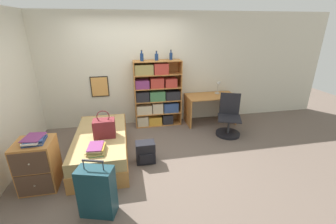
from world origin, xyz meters
TOP-DOWN VIEW (x-y plane):
  - ground_plane at (0.00, 0.00)m, footprint 14.00×14.00m
  - wall_back at (-0.00, 1.54)m, footprint 10.00×0.09m
  - bed at (-0.67, 0.02)m, footprint 0.90×1.83m
  - handbag at (-0.58, -0.10)m, footprint 0.36×0.24m
  - book_stack_on_bed at (-0.68, -0.59)m, footprint 0.29×0.37m
  - suitcase at (-0.62, -1.33)m, footprint 0.49×0.35m
  - dresser at (-1.52, -0.60)m, footprint 0.51×0.52m
  - magazine_pile_on_dresser at (-1.49, -0.60)m, footprint 0.30×0.37m
  - bookcase at (0.53, 1.31)m, footprint 1.09×0.35m
  - bottle_green at (0.23, 1.28)m, footprint 0.08×0.08m
  - bottle_brown at (0.56, 1.32)m, footprint 0.08×0.08m
  - bottle_clear at (0.90, 1.37)m, footprint 0.07×0.07m
  - desk at (1.86, 1.18)m, footprint 1.19×0.63m
  - desk_lamp at (2.09, 1.30)m, footprint 0.17×0.12m
  - desk_chair at (2.02, 0.48)m, footprint 0.62×0.62m
  - backpack at (0.09, -0.27)m, footprint 0.33×0.27m

SIDE VIEW (x-z plane):
  - ground_plane at x=0.00m, z-range 0.00..0.00m
  - backpack at x=0.09m, z-range 0.00..0.38m
  - bed at x=-0.67m, z-range 0.00..0.49m
  - desk_chair at x=2.02m, z-range -0.18..0.73m
  - suitcase at x=-0.62m, z-range -0.06..0.74m
  - dresser at x=-1.52m, z-range 0.00..0.75m
  - desk at x=1.86m, z-range 0.14..0.85m
  - book_stack_on_bed at x=-0.68m, z-range 0.49..0.59m
  - handbag at x=-0.58m, z-range 0.41..0.89m
  - bookcase at x=0.53m, z-range -0.04..1.52m
  - magazine_pile_on_dresser at x=-1.49m, z-range 0.75..0.83m
  - desk_lamp at x=2.09m, z-range 0.76..1.10m
  - wall_back at x=0.00m, z-range 0.00..2.60m
  - bottle_brown at x=0.56m, z-range 1.53..1.74m
  - bottle_clear at x=0.90m, z-range 1.53..1.75m
  - bottle_green at x=0.23m, z-range 1.53..1.77m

